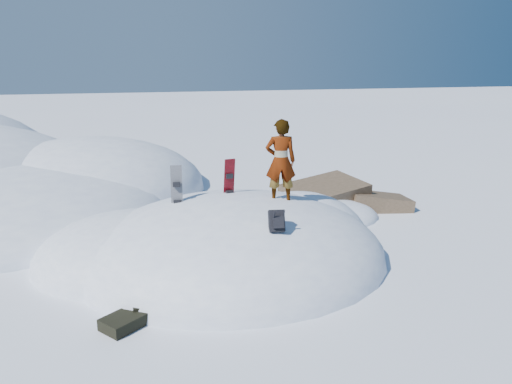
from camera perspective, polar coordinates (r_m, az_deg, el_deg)
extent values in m
plane|color=white|center=(11.43, -2.53, -7.89)|extent=(120.00, 120.00, 0.00)
ellipsoid|color=white|center=(11.43, -2.53, -7.89)|extent=(7.00, 6.00, 3.00)
ellipsoid|color=white|center=(11.77, -13.79, -7.65)|extent=(4.40, 4.00, 2.20)
ellipsoid|color=white|center=(12.62, 4.72, -5.68)|extent=(3.60, 3.20, 2.50)
ellipsoid|color=white|center=(18.38, -18.46, 0.23)|extent=(8.00, 8.00, 3.60)
ellipsoid|color=white|center=(15.32, -26.60, -3.51)|extent=(6.00, 5.00, 1.80)
cube|color=brown|center=(15.51, 7.78, -1.41)|extent=(2.82, 2.41, 1.62)
cube|color=brown|center=(15.90, 13.64, -2.04)|extent=(2.16, 1.80, 1.33)
cube|color=brown|center=(16.82, 8.09, -0.47)|extent=(2.08, 2.01, 1.10)
ellipsoid|color=white|center=(14.51, 7.82, -2.98)|extent=(3.20, 2.40, 1.00)
cube|color=#AD0916|center=(11.43, -3.12, 0.61)|extent=(0.28, 0.25, 1.32)
cube|color=black|center=(11.32, -3.08, 1.86)|extent=(0.18, 0.13, 0.12)
cube|color=black|center=(11.42, -3.05, -0.10)|extent=(0.18, 0.13, 0.12)
cube|color=black|center=(11.06, -9.03, -0.43)|extent=(0.28, 0.24, 1.34)
cube|color=black|center=(10.95, -9.06, 0.85)|extent=(0.18, 0.13, 0.12)
cube|color=black|center=(11.05, -8.97, -1.18)|extent=(0.18, 0.13, 0.12)
cube|color=black|center=(9.61, 2.36, -3.34)|extent=(0.35, 0.40, 0.47)
cube|color=black|center=(9.49, 2.60, -3.47)|extent=(0.23, 0.21, 0.25)
cylinder|color=black|center=(9.45, 2.03, -2.95)|extent=(0.03, 0.17, 0.31)
cylinder|color=black|center=(9.50, 3.11, -2.85)|extent=(0.03, 0.17, 0.31)
cube|color=black|center=(9.06, -14.77, -14.08)|extent=(0.91, 0.86, 0.21)
cube|color=black|center=(9.22, -12.64, -12.76)|extent=(0.41, 0.30, 0.14)
imported|color=slate|center=(10.95, 2.83, 3.55)|extent=(0.75, 0.56, 1.85)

